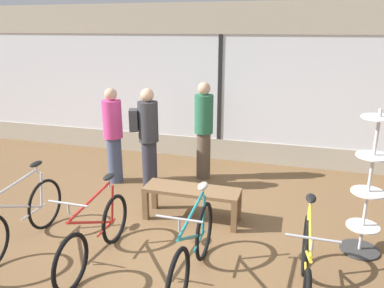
% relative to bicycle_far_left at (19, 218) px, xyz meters
% --- Properties ---
extents(ground_plane, '(24.00, 24.00, 0.00)m').
position_rel_bicycle_far_left_xyz_m(ground_plane, '(1.72, 0.56, -0.40)').
color(ground_plane, brown).
extents(shop_back_wall, '(12.00, 0.08, 3.20)m').
position_rel_bicycle_far_left_xyz_m(shop_back_wall, '(1.72, 4.03, 1.24)').
color(shop_back_wall, '#B2A893').
rests_on(shop_back_wall, ground_plane).
extents(bicycle_far_left, '(0.46, 1.77, 1.04)m').
position_rel_bicycle_far_left_xyz_m(bicycle_far_left, '(0.00, 0.00, 0.00)').
color(bicycle_far_left, black).
rests_on(bicycle_far_left, ground_plane).
extents(bicycle_left, '(0.46, 1.65, 1.01)m').
position_rel_bicycle_far_left_xyz_m(bicycle_left, '(1.11, -0.04, -0.03)').
color(bicycle_left, black).
rests_on(bicycle_left, ground_plane).
extents(bicycle_right, '(0.46, 1.73, 1.04)m').
position_rel_bicycle_far_left_xyz_m(bicycle_right, '(2.33, -0.07, -0.00)').
color(bicycle_right, black).
rests_on(bicycle_right, ground_plane).
extents(bicycle_far_right, '(0.46, 1.73, 1.03)m').
position_rel_bicycle_far_left_xyz_m(bicycle_far_right, '(3.52, -0.04, -0.01)').
color(bicycle_far_right, black).
rests_on(bicycle_far_right, ground_plane).
extents(accessory_rack, '(0.48, 0.48, 1.85)m').
position_rel_bicycle_far_left_xyz_m(accessory_rack, '(4.21, 1.11, 0.36)').
color(accessory_rack, '#333333').
rests_on(accessory_rack, ground_plane).
extents(display_bench, '(1.40, 0.44, 0.50)m').
position_rel_bicycle_far_left_xyz_m(display_bench, '(1.92, 1.30, 0.01)').
color(display_bench, brown).
rests_on(display_bench, ground_plane).
extents(customer_near_rack, '(0.37, 0.37, 1.73)m').
position_rel_bicycle_far_left_xyz_m(customer_near_rack, '(0.17, 2.29, 0.51)').
color(customer_near_rack, '#424C6B').
rests_on(customer_near_rack, ground_plane).
extents(customer_by_window, '(0.34, 0.34, 1.81)m').
position_rel_bicycle_far_left_xyz_m(customer_by_window, '(1.67, 2.91, 0.56)').
color(customer_by_window, brown).
rests_on(customer_by_window, ground_plane).
extents(customer_mid_floor, '(0.55, 0.44, 1.77)m').
position_rel_bicycle_far_left_xyz_m(customer_mid_floor, '(0.87, 2.19, 0.56)').
color(customer_mid_floor, '#2D2D38').
rests_on(customer_mid_floor, ground_plane).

